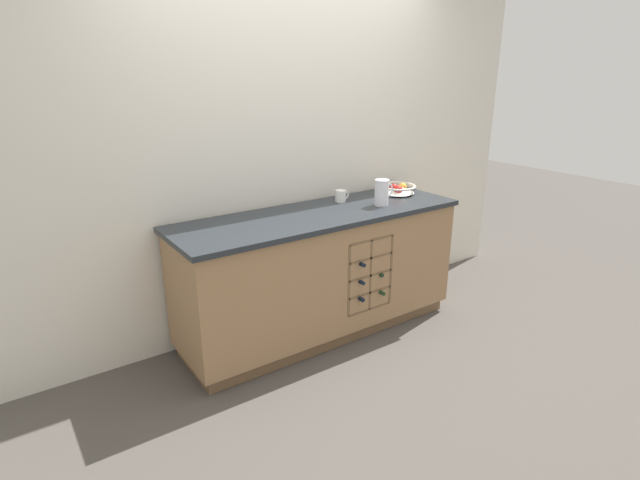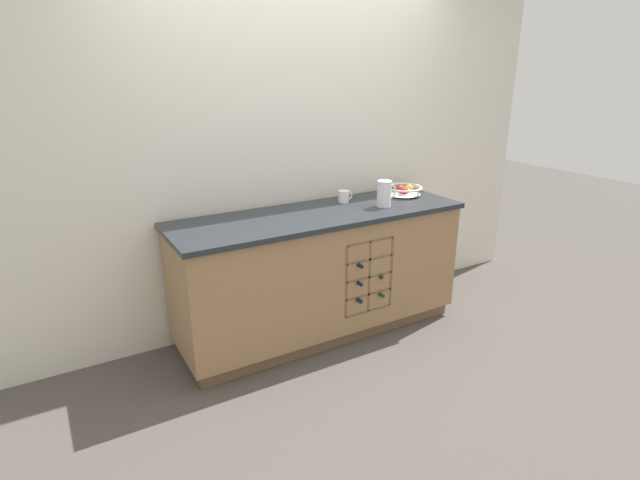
# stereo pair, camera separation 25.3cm
# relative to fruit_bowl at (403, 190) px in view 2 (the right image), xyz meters

# --- Properties ---
(ground_plane) EXTENTS (14.00, 14.00, 0.00)m
(ground_plane) POSITION_rel_fruit_bowl_xyz_m (-0.80, -0.10, -0.94)
(ground_plane) COLOR #4C4742
(back_wall) EXTENTS (4.42, 0.06, 2.55)m
(back_wall) POSITION_rel_fruit_bowl_xyz_m (-0.80, 0.27, 0.34)
(back_wall) COLOR silver
(back_wall) RESTS_ON ground_plane
(kitchen_island) EXTENTS (2.06, 0.66, 0.90)m
(kitchen_island) POSITION_rel_fruit_bowl_xyz_m (-0.79, -0.10, -0.48)
(kitchen_island) COLOR brown
(kitchen_island) RESTS_ON ground_plane
(fruit_bowl) EXTENTS (0.29, 0.29, 0.08)m
(fruit_bowl) POSITION_rel_fruit_bowl_xyz_m (0.00, 0.00, 0.00)
(fruit_bowl) COLOR silver
(fruit_bowl) RESTS_ON kitchen_island
(white_pitcher) EXTENTS (0.16, 0.10, 0.18)m
(white_pitcher) POSITION_rel_fruit_bowl_xyz_m (-0.33, -0.19, 0.05)
(white_pitcher) COLOR white
(white_pitcher) RESTS_ON kitchen_island
(ceramic_mug) EXTENTS (0.11, 0.08, 0.09)m
(ceramic_mug) POSITION_rel_fruit_bowl_xyz_m (-0.51, 0.05, -0.00)
(ceramic_mug) COLOR white
(ceramic_mug) RESTS_ON kitchen_island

